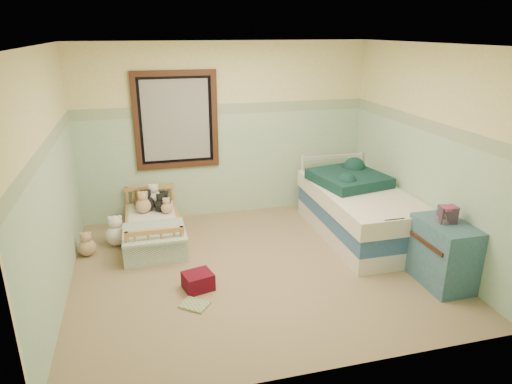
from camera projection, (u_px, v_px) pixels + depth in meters
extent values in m
cube|color=#847354|center=(257.00, 268.00, 5.37)|extent=(4.20, 3.60, 0.02)
cube|color=silver|center=(257.00, 44.00, 4.52)|extent=(4.20, 3.60, 0.02)
cube|color=beige|center=(225.00, 131.00, 6.58)|extent=(4.20, 0.04, 2.50)
cube|color=beige|center=(320.00, 234.00, 3.30)|extent=(4.20, 0.04, 2.50)
cube|color=beige|center=(49.00, 181.00, 4.44)|extent=(0.04, 3.60, 2.50)
cube|color=beige|center=(427.00, 153.00, 5.44)|extent=(0.04, 3.60, 2.50)
cube|color=#9CC39D|center=(226.00, 165.00, 6.74)|extent=(4.20, 0.01, 1.50)
cube|color=#4F7856|center=(225.00, 109.00, 6.46)|extent=(4.20, 0.01, 0.15)
cube|color=#371C13|center=(176.00, 120.00, 6.31)|extent=(1.16, 0.06, 1.36)
cube|color=#AFAFAD|center=(176.00, 120.00, 6.32)|extent=(0.92, 0.01, 1.12)
cube|color=#B98B47|center=(154.00, 234.00, 6.02)|extent=(0.69, 1.38, 0.18)
cube|color=white|center=(153.00, 224.00, 5.97)|extent=(0.63, 1.32, 0.12)
cube|color=#6B96B7|center=(154.00, 232.00, 5.55)|extent=(0.75, 0.69, 0.03)
sphere|color=brown|center=(139.00, 201.00, 6.34)|extent=(0.18, 0.18, 0.18)
sphere|color=white|center=(154.00, 198.00, 6.38)|extent=(0.22, 0.22, 0.22)
sphere|color=tan|center=(144.00, 205.00, 6.15)|extent=(0.21, 0.21, 0.21)
sphere|color=black|center=(161.00, 205.00, 6.21)|extent=(0.17, 0.17, 0.17)
sphere|color=white|center=(116.00, 235.00, 5.88)|extent=(0.27, 0.27, 0.27)
sphere|color=tan|center=(87.00, 247.00, 5.62)|extent=(0.21, 0.21, 0.21)
cube|color=white|center=(359.00, 228.00, 6.15)|extent=(1.00, 2.01, 0.22)
cube|color=navy|center=(360.00, 213.00, 6.08)|extent=(1.00, 2.01, 0.22)
cube|color=white|center=(361.00, 198.00, 6.00)|extent=(1.04, 2.05, 0.22)
cube|color=#0F3934|center=(349.00, 178.00, 6.20)|extent=(1.01, 1.05, 0.14)
cube|color=#2A566C|center=(443.00, 253.00, 4.93)|extent=(0.45, 0.71, 0.71)
cube|color=brown|center=(447.00, 214.00, 4.80)|extent=(0.20, 0.17, 0.18)
cube|color=maroon|center=(198.00, 281.00, 4.90)|extent=(0.35, 0.33, 0.19)
cube|color=gold|center=(195.00, 305.00, 4.62)|extent=(0.34, 0.33, 0.03)
sphere|color=tan|center=(167.00, 208.00, 6.14)|extent=(0.15, 0.15, 0.15)
sphere|color=black|center=(147.00, 204.00, 6.21)|extent=(0.21, 0.21, 0.21)
sphere|color=black|center=(165.00, 202.00, 6.32)|extent=(0.17, 0.17, 0.17)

